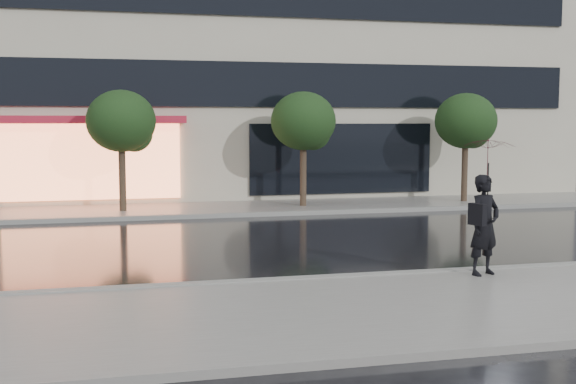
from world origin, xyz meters
name	(u,v)px	position (x,y,z in m)	size (l,w,h in m)	color
ground	(285,274)	(0.00, 0.00, 0.00)	(120.00, 120.00, 0.00)	black
sidewalk_near	(333,313)	(0.00, -3.25, 0.06)	(60.00, 4.50, 0.12)	slate
sidewalk_far	(215,209)	(0.00, 10.25, 0.06)	(60.00, 3.50, 0.12)	slate
curb_near	(297,281)	(0.00, -1.00, 0.07)	(60.00, 0.25, 0.14)	gray
curb_far	(222,215)	(0.00, 8.50, 0.07)	(60.00, 0.25, 0.14)	gray
tree_mid_west	(123,123)	(-2.94, 10.03, 2.92)	(2.20, 2.20, 3.99)	#33261C
tree_mid_east	(305,123)	(3.06, 10.03, 2.92)	(2.20, 2.20, 3.99)	#33261C
tree_far_east	(467,123)	(9.06, 10.03, 2.92)	(2.20, 2.20, 3.99)	#33261C
pedestrian_with_umbrella	(487,188)	(3.53, -1.49, 1.76)	(1.24, 1.25, 2.58)	black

